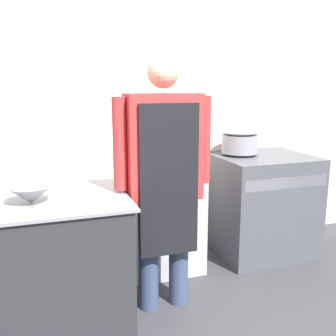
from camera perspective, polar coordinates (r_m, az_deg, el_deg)
wall_back at (r=3.59m, az=-5.96°, el=8.28°), size 8.00×0.05×2.70m
prep_counter at (r=2.74m, az=-20.39°, el=-13.38°), size 1.36×0.80×0.88m
stove at (r=3.82m, az=13.54°, el=-5.22°), size 0.86×0.71×0.96m
fridge_unit at (r=3.47m, az=-0.98°, el=-7.11°), size 0.60×0.66×0.89m
person_cook at (r=2.67m, az=-0.61°, el=-0.23°), size 0.69×0.24×1.77m
mixing_bowl at (r=2.51m, az=-19.30°, el=-3.65°), size 0.27×0.27×0.11m
stock_pot at (r=3.69m, az=10.40°, el=3.89°), size 0.34×0.34×0.22m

